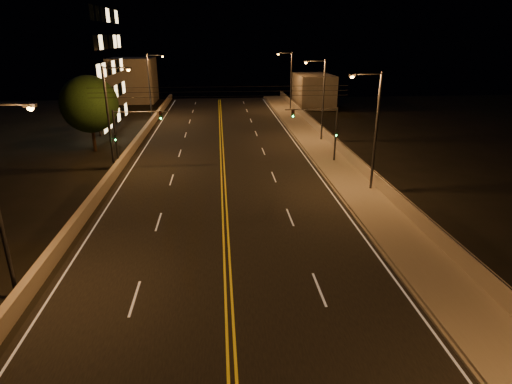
{
  "coord_description": "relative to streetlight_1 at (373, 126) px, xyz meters",
  "views": [
    {
      "loc": [
        -0.21,
        -7.42,
        11.86
      ],
      "look_at": [
        2.0,
        18.0,
        2.5
      ],
      "focal_mm": 30.0,
      "sensor_mm": 36.0,
      "label": 1
    }
  ],
  "objects": [
    {
      "name": "distant_building_left",
      "position": [
        -27.53,
        52.46,
        -1.4
      ],
      "size": [
        8.0,
        8.0,
        7.99
      ],
      "primitive_type": "cube",
      "color": "gray",
      "rests_on": "ground"
    },
    {
      "name": "streetlight_6",
      "position": [
        -21.45,
        33.45,
        0.0
      ],
      "size": [
        2.55,
        0.28,
        9.36
      ],
      "color": "#2D2D33",
      "rests_on": "ground"
    },
    {
      "name": "overhead_wires",
      "position": [
        -11.53,
        5.41,
        2.01
      ],
      "size": [
        22.0,
        0.03,
        0.83
      ],
      "color": "black"
    },
    {
      "name": "tree_1",
      "position": [
        -26.61,
        22.75,
        -1.16
      ],
      "size": [
        4.95,
        4.95,
        6.71
      ],
      "color": "black",
      "rests_on": "ground"
    },
    {
      "name": "parapet_rail",
      "position": [
        0.92,
        -4.09,
        -4.06
      ],
      "size": [
        0.06,
        120.0,
        0.06
      ],
      "primitive_type": "cylinder",
      "rotation": [
        1.57,
        0.0,
        0.0
      ],
      "color": "black",
      "rests_on": "parapet_wall"
    },
    {
      "name": "streetlight_4",
      "position": [
        -21.45,
        -12.93,
        0.0
      ],
      "size": [
        2.55,
        0.28,
        9.36
      ],
      "color": "#2D2D33",
      "rests_on": "ground"
    },
    {
      "name": "sidewalk",
      "position": [
        -0.73,
        -4.09,
        -5.24
      ],
      "size": [
        3.6,
        120.0,
        0.3
      ],
      "primitive_type": "cube",
      "color": "gray",
      "rests_on": "ground"
    },
    {
      "name": "traffic_signal_right",
      "position": [
        -1.6,
        8.37,
        -1.86
      ],
      "size": [
        5.11,
        0.31,
        5.51
      ],
      "color": "#2D2D33",
      "rests_on": "ground"
    },
    {
      "name": "lane_markings",
      "position": [
        -11.53,
        -4.16,
        -5.37
      ],
      "size": [
        17.32,
        116.0,
        0.0
      ],
      "color": "silver",
      "rests_on": "road"
    },
    {
      "name": "jersey_barrier",
      "position": [
        -21.12,
        -4.09,
        -4.91
      ],
      "size": [
        0.45,
        120.0,
        0.96
      ],
      "primitive_type": "cube",
      "color": "#9E9284",
      "rests_on": "ground"
    },
    {
      "name": "building_tower",
      "position": [
        -36.92,
        25.02,
        7.29
      ],
      "size": [
        24.0,
        15.0,
        26.5
      ],
      "color": "gray",
      "rests_on": "ground"
    },
    {
      "name": "tree_0",
      "position": [
        -25.26,
        15.09,
        -0.31
      ],
      "size": [
        5.94,
        5.94,
        8.06
      ],
      "color": "black",
      "rests_on": "ground"
    },
    {
      "name": "traffic_signal_left",
      "position": [
        -20.26,
        8.37,
        -1.86
      ],
      "size": [
        5.11,
        0.31,
        5.51
      ],
      "color": "#2D2D33",
      "rests_on": "ground"
    },
    {
      "name": "streetlight_3",
      "position": [
        0.0,
        39.97,
        0.0
      ],
      "size": [
        2.55,
        0.28,
        9.36
      ],
      "color": "#2D2D33",
      "rests_on": "ground"
    },
    {
      "name": "streetlight_2",
      "position": [
        0.0,
        17.36,
        0.0
      ],
      "size": [
        2.55,
        0.28,
        9.36
      ],
      "color": "#2D2D33",
      "rests_on": "ground"
    },
    {
      "name": "streetlight_5",
      "position": [
        -21.45,
        8.14,
        0.0
      ],
      "size": [
        2.55,
        0.28,
        9.36
      ],
      "color": "#2D2D33",
      "rests_on": "ground"
    },
    {
      "name": "road",
      "position": [
        -11.53,
        -4.09,
        -5.38
      ],
      "size": [
        18.0,
        120.0,
        0.02
      ],
      "primitive_type": "cube",
      "color": "black",
      "rests_on": "ground"
    },
    {
      "name": "distant_building_right",
      "position": [
        4.97,
        44.01,
        -2.64
      ],
      "size": [
        6.0,
        10.0,
        5.51
      ],
      "primitive_type": "cube",
      "color": "gray",
      "rests_on": "ground"
    },
    {
      "name": "streetlight_1",
      "position": [
        0.0,
        0.0,
        0.0
      ],
      "size": [
        2.55,
        0.28,
        9.36
      ],
      "color": "#2D2D33",
      "rests_on": "ground"
    },
    {
      "name": "curb",
      "position": [
        -2.6,
        -4.09,
        -5.32
      ],
      "size": [
        0.14,
        120.0,
        0.15
      ],
      "primitive_type": "cube",
      "color": "gray",
      "rests_on": "ground"
    },
    {
      "name": "parapet_wall",
      "position": [
        0.92,
        -4.09,
        -4.59
      ],
      "size": [
        0.3,
        120.0,
        1.0
      ],
      "primitive_type": "cube",
      "color": "#9E9284",
      "rests_on": "sidewalk"
    }
  ]
}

